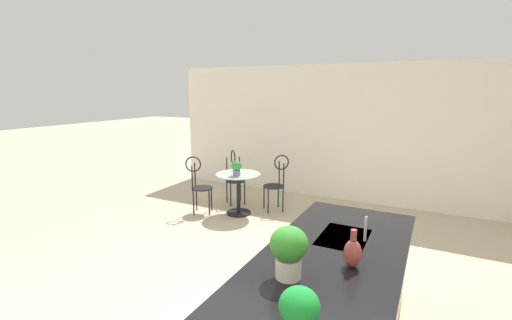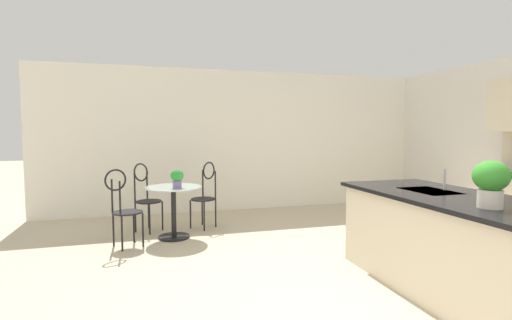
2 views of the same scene
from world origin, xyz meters
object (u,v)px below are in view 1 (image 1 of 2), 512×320
at_px(chair_near_window, 277,180).
at_px(chair_by_island, 235,174).
at_px(potted_plant_on_table, 237,167).
at_px(potted_plant_counter_far, 299,311).
at_px(bistro_table, 238,190).
at_px(potted_plant_counter_near, 289,249).
at_px(vase_on_counter, 353,253).
at_px(chair_toward_desk, 199,182).

xyz_separation_m(chair_near_window, chair_by_island, (-0.02, -0.91, 0.00)).
bearing_deg(potted_plant_on_table, chair_by_island, -146.45).
relative_size(chair_near_window, potted_plant_counter_far, 3.52).
distance_m(chair_near_window, chair_by_island, 0.91).
bearing_deg(bistro_table, potted_plant_counter_near, 35.46).
relative_size(bistro_table, chair_by_island, 0.77).
relative_size(potted_plant_on_table, vase_on_counter, 0.89).
distance_m(chair_near_window, potted_plant_on_table, 0.85).
height_order(bistro_table, chair_by_island, chair_by_island).
relative_size(chair_toward_desk, potted_plant_counter_near, 2.82).
xyz_separation_m(chair_near_window, chair_toward_desk, (0.77, -1.18, 0.00)).
xyz_separation_m(chair_toward_desk, vase_on_counter, (2.48, 3.23, 0.46)).
bearing_deg(chair_by_island, chair_near_window, 88.64).
relative_size(bistro_table, potted_plant_counter_near, 2.17).
distance_m(chair_toward_desk, vase_on_counter, 4.10).
bearing_deg(potted_plant_on_table, vase_on_counter, 43.90).
relative_size(chair_near_window, chair_toward_desk, 1.00).
distance_m(chair_toward_desk, potted_plant_counter_far, 4.65).
bearing_deg(bistro_table, potted_plant_on_table, 18.73).
relative_size(bistro_table, vase_on_counter, 2.78).
relative_size(chair_near_window, potted_plant_counter_near, 2.82).
bearing_deg(potted_plant_counter_far, chair_by_island, -145.40).
height_order(bistro_table, vase_on_counter, vase_on_counter).
bearing_deg(bistro_table, potted_plant_counter_far, 34.28).
bearing_deg(potted_plant_on_table, chair_near_window, 142.56).
distance_m(potted_plant_counter_near, potted_plant_counter_far, 0.62).
relative_size(chair_by_island, potted_plant_counter_far, 3.52).
bearing_deg(bistro_table, vase_on_counter, 42.99).
bearing_deg(vase_on_counter, bistro_table, -137.01).
distance_m(chair_near_window, chair_toward_desk, 1.41).
xyz_separation_m(potted_plant_counter_near, vase_on_counter, (-0.35, 0.36, -0.10)).
bearing_deg(chair_near_window, potted_plant_counter_near, 25.14).
distance_m(chair_by_island, potted_plant_on_table, 0.84).
bearing_deg(potted_plant_counter_far, potted_plant_counter_near, -152.98).
xyz_separation_m(potted_plant_counter_far, vase_on_counter, (-0.90, 0.08, -0.06)).
bearing_deg(chair_near_window, potted_plant_counter_far, 25.40).
relative_size(chair_near_window, chair_by_island, 1.00).
height_order(chair_toward_desk, potted_plant_counter_far, potted_plant_counter_far).
xyz_separation_m(bistro_table, potted_plant_on_table, (0.13, 0.04, 0.44)).
height_order(chair_near_window, chair_toward_desk, same).
relative_size(bistro_table, chair_toward_desk, 0.77).
height_order(potted_plant_on_table, potted_plant_counter_near, potted_plant_counter_near).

